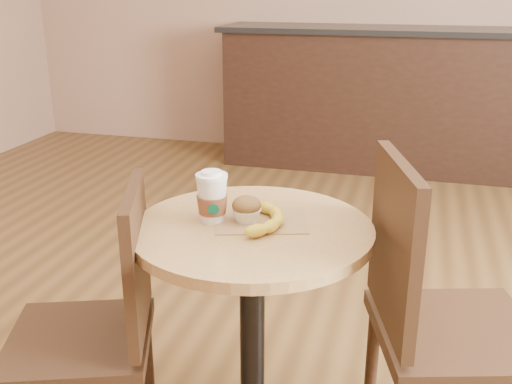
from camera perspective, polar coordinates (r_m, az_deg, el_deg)
cafe_table at (r=1.69m, az=-0.36°, el=-10.75°), size 0.64×0.64×0.75m
chair_left at (r=1.72m, az=-14.61°, el=-12.19°), size 0.49×0.49×0.86m
chair_right at (r=1.68m, az=16.59°, el=-11.35°), size 0.52×0.52×0.95m
service_counter at (r=4.63m, az=11.25°, el=8.76°), size 2.30×0.65×1.04m
kraft_bag at (r=1.60m, az=0.47°, el=-2.78°), size 0.28×0.24×0.00m
coffee_cup at (r=1.59m, az=-4.20°, el=-0.67°), size 0.08×0.09×0.14m
muffin at (r=1.59m, az=-0.91°, el=-1.64°), size 0.08×0.08×0.07m
banana at (r=1.58m, az=0.42°, el=-2.46°), size 0.21×0.27×0.03m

